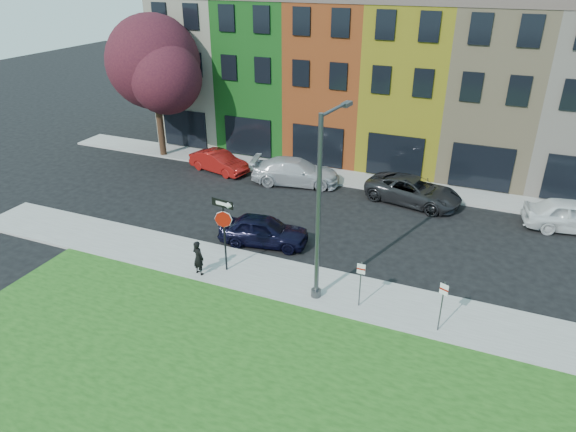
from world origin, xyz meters
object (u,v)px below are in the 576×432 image
at_px(man, 198,258).
at_px(street_lamp, 321,209).
at_px(stop_sign, 224,221).
at_px(sedan_near, 264,230).

distance_m(man, street_lamp, 6.00).
height_order(stop_sign, sedan_near, stop_sign).
distance_m(stop_sign, man, 1.96).
relative_size(man, sedan_near, 0.35).
bearing_deg(street_lamp, sedan_near, 149.06).
height_order(sedan_near, street_lamp, street_lamp).
height_order(stop_sign, street_lamp, street_lamp).
bearing_deg(man, street_lamp, -157.14).
xyz_separation_m(sedan_near, street_lamp, (3.85, -3.03, 3.14)).
bearing_deg(stop_sign, street_lamp, 5.78).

